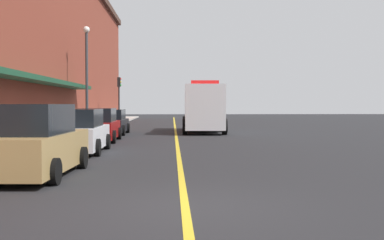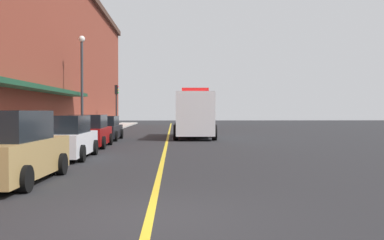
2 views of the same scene
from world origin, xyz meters
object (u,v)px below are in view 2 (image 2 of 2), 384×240
(street_lamp_left, at_px, (82,75))
(traffic_light_near, at_px, (116,98))
(box_truck, at_px, (194,115))
(parked_car_1, at_px, (64,138))
(parking_meter_2, at_px, (29,132))
(parked_car_3, at_px, (105,129))
(parked_car_2, at_px, (89,132))
(parking_meter_0, at_px, (28,132))
(parked_car_0, at_px, (8,150))

(street_lamp_left, distance_m, traffic_light_near, 13.67)
(street_lamp_left, height_order, traffic_light_near, street_lamp_left)
(box_truck, distance_m, street_lamp_left, 8.29)
(box_truck, height_order, traffic_light_near, traffic_light_near)
(street_lamp_left, bearing_deg, parked_car_1, -81.53)
(parked_car_1, relative_size, parking_meter_2, 3.35)
(parked_car_1, relative_size, parked_car_3, 0.96)
(box_truck, bearing_deg, parking_meter_2, -26.88)
(parked_car_2, height_order, traffic_light_near, traffic_light_near)
(parking_meter_2, bearing_deg, parked_car_3, 83.27)
(parked_car_1, height_order, parking_meter_0, parked_car_1)
(parked_car_1, xyz_separation_m, parking_meter_0, (-1.44, 0.07, 0.26))
(parked_car_0, relative_size, traffic_light_near, 1.11)
(parked_car_1, relative_size, parked_car_2, 0.99)
(parked_car_3, distance_m, parking_meter_2, 11.28)
(parked_car_3, height_order, street_lamp_left, street_lamp_left)
(parked_car_2, xyz_separation_m, box_truck, (5.82, 7.97, 0.80))
(parked_car_0, distance_m, parked_car_2, 11.71)
(traffic_light_near, bearing_deg, box_truck, -62.48)
(box_truck, relative_size, parking_meter_2, 5.98)
(parked_car_0, bearing_deg, parked_car_3, 2.69)
(parked_car_2, bearing_deg, box_truck, -36.73)
(parked_car_1, height_order, box_truck, box_truck)
(parked_car_1, distance_m, parking_meter_0, 1.46)
(parked_car_0, relative_size, parking_meter_2, 3.60)
(parked_car_2, distance_m, parking_meter_0, 5.72)
(box_truck, relative_size, street_lamp_left, 1.15)
(parked_car_0, bearing_deg, traffic_light_near, 4.62)
(parking_meter_0, height_order, traffic_light_near, traffic_light_near)
(parked_car_1, xyz_separation_m, parking_meter_2, (-1.44, 0.21, 0.26))
(parking_meter_2, relative_size, traffic_light_near, 0.31)
(parked_car_2, xyz_separation_m, traffic_light_near, (-1.33, 21.68, 2.36))
(box_truck, xyz_separation_m, street_lamp_left, (-7.80, 0.11, 2.81))
(parked_car_0, height_order, parking_meter_0, parked_car_0)
(parked_car_3, height_order, parking_meter_2, parked_car_3)
(parked_car_1, relative_size, parking_meter_0, 3.35)
(parked_car_2, relative_size, box_truck, 0.56)
(parked_car_2, distance_m, parking_meter_2, 5.58)
(parked_car_1, distance_m, parked_car_2, 5.61)
(parked_car_2, bearing_deg, parking_meter_0, 165.34)
(parked_car_0, relative_size, street_lamp_left, 0.69)
(box_truck, bearing_deg, street_lamp_left, -89.40)
(traffic_light_near, bearing_deg, parking_meter_2, -90.13)
(parked_car_3, bearing_deg, parked_car_0, -179.17)
(parked_car_3, bearing_deg, street_lamp_left, 40.45)
(parked_car_0, relative_size, parking_meter_0, 3.60)
(parked_car_1, xyz_separation_m, parked_car_3, (-0.12, 11.41, -0.06))
(parked_car_3, xyz_separation_m, parking_meter_2, (-1.32, -11.20, 0.32))
(parked_car_2, bearing_deg, street_lamp_left, 13.21)
(parked_car_2, xyz_separation_m, parking_meter_0, (-1.39, -5.54, 0.27))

